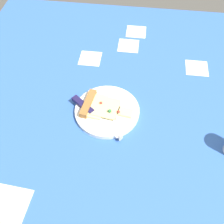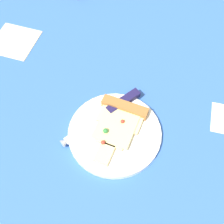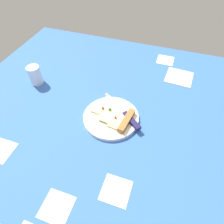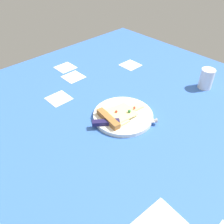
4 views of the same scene
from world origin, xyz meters
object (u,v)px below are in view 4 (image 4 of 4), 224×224
(knife, at_px, (118,122))
(drinking_glass, at_px, (206,79))
(pizza_slice, at_px, (118,115))
(plate, at_px, (123,116))

(knife, distance_m, drinking_glass, 0.48)
(pizza_slice, distance_m, knife, 0.04)
(pizza_slice, bearing_deg, plate, 90.36)
(drinking_glass, bearing_deg, plate, -104.05)
(plate, bearing_deg, knife, -63.26)
(plate, height_order, knife, knife)
(plate, distance_m, knife, 0.06)
(plate, distance_m, pizza_slice, 0.03)
(pizza_slice, bearing_deg, knife, -32.54)
(plate, relative_size, pizza_slice, 1.26)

